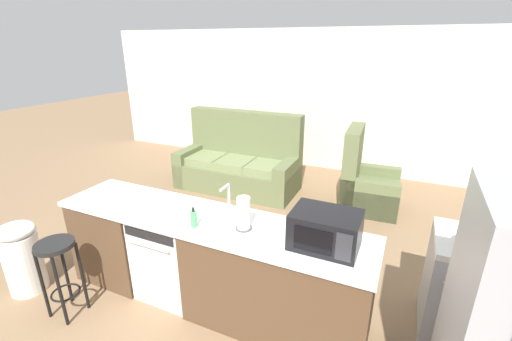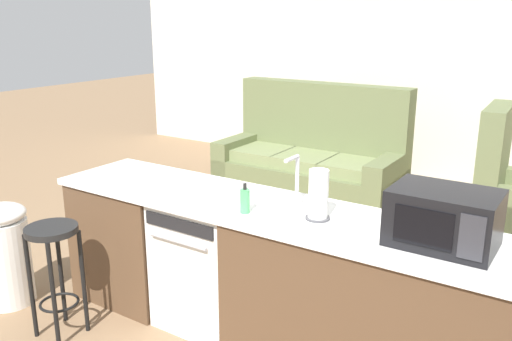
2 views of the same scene
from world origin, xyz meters
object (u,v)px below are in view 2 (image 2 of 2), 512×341
Objects in this scene: trash_bin at (5,253)px; couch at (313,164)px; soap_bottle at (245,201)px; armchair at (512,199)px; microwave at (444,218)px; paper_towel_roll at (318,195)px; bar_stool at (54,257)px; dishwasher at (210,262)px.

couch is at bearing 77.45° from trash_bin.
couch is (-1.02, 2.81, -0.58)m from soap_bottle.
couch is (0.72, 3.25, 0.02)m from trash_bin.
couch is 2.04m from armchair.
soap_bottle is at bearing -171.18° from microwave.
couch is at bearing 117.88° from paper_towel_roll.
trash_bin is (-0.65, 0.06, -0.16)m from bar_stool.
microwave reaches higher than bar_stool.
paper_towel_roll reaches higher than soap_bottle.
microwave is 1.77× the size of paper_towel_roll.
soap_bottle is 0.24× the size of trash_bin.
microwave is at bearing -89.19° from armchair.
bar_stool is 3.32m from couch.
dishwasher is at bearing 178.20° from paper_towel_roll.
paper_towel_roll reaches higher than dishwasher.
dishwasher is at bearing 157.20° from soap_bottle.
armchair is at bearing 58.03° from bar_stool.
microwave is 2.81m from armchair.
couch reaches higher than armchair.
armchair is (-0.04, 2.72, -0.69)m from microwave.
microwave is 0.68× the size of bar_stool.
soap_bottle is 1.28m from bar_stool.
soap_bottle reaches higher than bar_stool.
bar_stool is 0.37× the size of couch.
microwave reaches higher than trash_bin.
bar_stool is (-2.16, -0.67, -0.50)m from microwave.
paper_towel_roll is 2.90m from armchair.
trash_bin is (-2.14, -0.59, -0.66)m from paper_towel_roll.
paper_towel_roll reaches higher than bar_stool.
paper_towel_roll is at bearing -62.12° from couch.
couch is (0.08, 3.31, -0.14)m from bar_stool.
dishwasher is 1.14× the size of bar_stool.
armchair is at bearing 2.25° from couch.
soap_bottle is 0.09× the size of couch.
paper_towel_roll is 0.14× the size of couch.
soap_bottle is (0.39, -0.17, 0.55)m from dishwasher.
paper_towel_roll is 2.31m from trash_bin.
paper_towel_roll is at bearing 19.80° from soap_bottle.
microwave is at bearing 8.82° from soap_bottle.
couch reaches higher than paper_towel_roll.
microwave is 2.94m from trash_bin.
armchair is (2.04, 0.08, -0.04)m from couch.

